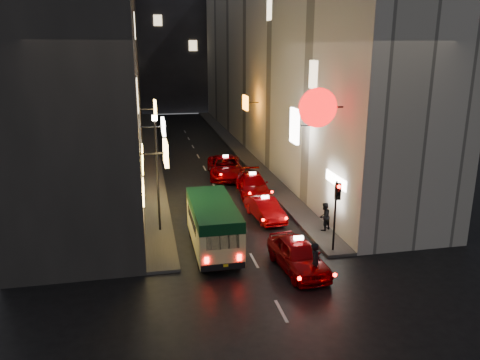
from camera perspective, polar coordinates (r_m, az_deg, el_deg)
building_left at (r=45.29m, az=-16.31°, el=14.33°), size 7.51×52.00×18.00m
building_right at (r=46.93m, az=4.23°, el=14.93°), size 8.29×52.00×18.00m
building_far at (r=77.33m, az=-8.50°, el=16.63°), size 30.00×10.00×22.00m
sidewalk_left at (r=46.19m, az=-10.81°, el=3.52°), size 1.50×52.00×0.15m
sidewalk_right at (r=47.05m, az=-0.40°, el=4.03°), size 1.50×52.00×0.15m
minibus at (r=22.91m, az=-3.31°, el=-4.97°), size 2.04×5.81×2.49m
taxi_near at (r=21.39m, az=7.09°, el=-8.75°), size 2.68×5.51×1.86m
taxi_second at (r=27.39m, az=3.06°, el=-3.30°), size 2.43×4.82×1.64m
taxi_third at (r=31.89m, az=1.54°, el=-0.35°), size 2.48×5.29×1.81m
taxi_far at (r=36.21m, az=-1.75°, el=1.78°), size 2.82×5.94×2.00m
pedestrian_crossing at (r=20.36m, az=9.19°, el=-9.63°), size 0.65×0.78×2.04m
pedestrian_sidewalk at (r=25.66m, az=10.25°, el=-4.19°), size 0.78×0.70×1.76m
traffic_light at (r=22.62m, az=11.72°, el=-2.58°), size 0.26×0.43×3.50m
lamp_post at (r=24.91m, az=-10.08°, el=1.69°), size 0.28×0.28×6.22m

